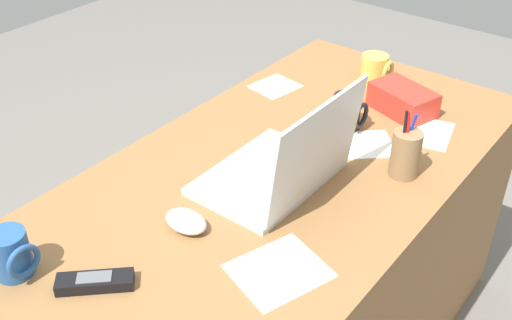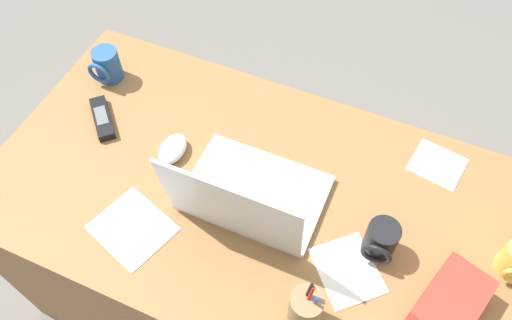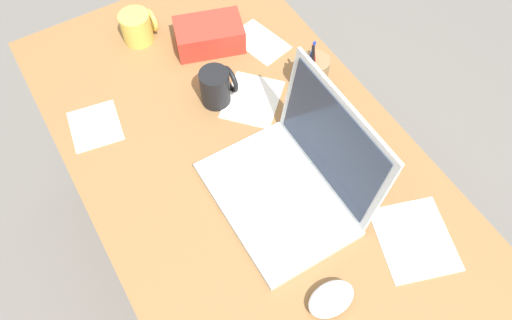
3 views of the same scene
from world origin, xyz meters
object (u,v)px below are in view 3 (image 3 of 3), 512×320
coffee_mug_tall (217,87)px  laptop (293,180)px  computer_mouse (331,299)px  snack_bag (209,35)px  coffee_mug_spare (138,27)px  pen_holder (313,76)px

coffee_mug_tall → laptop: bearing=2.7°
computer_mouse → snack_bag: 0.76m
snack_bag → computer_mouse: bearing=-9.8°
coffee_mug_spare → pen_holder: size_ratio=0.55×
laptop → snack_bag: bearing=173.3°
snack_bag → pen_holder: bearing=27.3°
computer_mouse → coffee_mug_spare: size_ratio=1.07×
computer_mouse → snack_bag: (-0.75, 0.13, 0.02)m
coffee_mug_spare → pen_holder: pen_holder is taller
laptop → coffee_mug_tall: 0.32m
coffee_mug_spare → snack_bag: bearing=52.0°
coffee_mug_tall → pen_holder: 0.24m
computer_mouse → snack_bag: snack_bag is taller
laptop → computer_mouse: size_ratio=3.38×
pen_holder → snack_bag: pen_holder is taller
computer_mouse → pen_holder: size_ratio=0.59×
coffee_mug_tall → coffee_mug_spare: bearing=-164.9°
laptop → coffee_mug_tall: laptop is taller
computer_mouse → snack_bag: bearing=169.2°
coffee_mug_spare → pen_holder: (0.40, 0.30, 0.02)m
laptop → coffee_mug_spare: 0.63m
coffee_mug_tall → snack_bag: 0.19m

